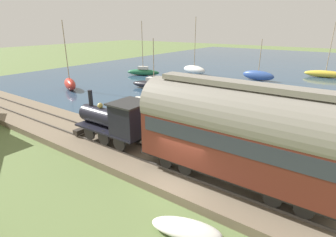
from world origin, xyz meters
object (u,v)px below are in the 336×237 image
at_px(steam_locomotive, 117,119).
at_px(passenger_coach, 235,130).
at_px(rowboat_far_out, 249,145).
at_px(rowboat_near_shore, 142,99).
at_px(sailboat_black, 154,85).
at_px(sailboat_white, 194,70).
at_px(sailboat_green, 143,72).
at_px(sailboat_gray, 334,123).
at_px(sailboat_blue, 258,75).
at_px(sailboat_red, 70,84).
at_px(beached_dinghy, 186,229).
at_px(sailboat_yellow, 325,74).

bearing_deg(steam_locomotive, passenger_coach, -90.00).
height_order(rowboat_far_out, rowboat_near_shore, rowboat_far_out).
distance_m(passenger_coach, rowboat_near_shore, 17.18).
xyz_separation_m(steam_locomotive, rowboat_near_shore, (9.58, 6.33, -1.91)).
xyz_separation_m(sailboat_black, rowboat_far_out, (-9.75, -15.67, -0.32)).
bearing_deg(passenger_coach, rowboat_far_out, 9.82).
height_order(sailboat_white, sailboat_green, sailboat_white).
bearing_deg(rowboat_far_out, passenger_coach, -118.96).
xyz_separation_m(sailboat_gray, sailboat_green, (9.77, 27.32, -0.11)).
bearing_deg(sailboat_blue, sailboat_red, 144.49).
xyz_separation_m(sailboat_gray, rowboat_near_shore, (-2.13, 17.28, -0.45)).
xyz_separation_m(sailboat_red, beached_dinghy, (-12.11, -24.60, -0.54)).
xyz_separation_m(sailboat_black, sailboat_green, (6.54, 7.43, 0.02)).
height_order(sailboat_blue, rowboat_far_out, sailboat_blue).
xyz_separation_m(sailboat_gray, sailboat_yellow, (24.73, 3.17, -0.12)).
bearing_deg(sailboat_green, rowboat_far_out, -147.70).
xyz_separation_m(passenger_coach, sailboat_green, (21.48, 24.00, -2.62)).
bearing_deg(sailboat_yellow, sailboat_red, 130.64).
height_order(steam_locomotive, rowboat_near_shore, steam_locomotive).
relative_size(sailboat_black, sailboat_red, 0.79).
distance_m(passenger_coach, sailboat_black, 22.47).
distance_m(sailboat_black, rowboat_far_out, 18.46).
bearing_deg(rowboat_far_out, steam_locomotive, 178.94).
height_order(steam_locomotive, rowboat_far_out, steam_locomotive).
xyz_separation_m(steam_locomotive, sailboat_black, (14.95, 8.95, -1.59)).
height_order(sailboat_yellow, beached_dinghy, sailboat_yellow).
bearing_deg(steam_locomotive, rowboat_near_shore, 33.47).
height_order(steam_locomotive, sailboat_yellow, sailboat_yellow).
bearing_deg(beached_dinghy, steam_locomotive, 64.02).
relative_size(sailboat_yellow, rowboat_far_out, 3.60).
xyz_separation_m(sailboat_gray, rowboat_far_out, (-6.51, 4.22, -0.45)).
bearing_deg(beached_dinghy, sailboat_yellow, -0.63).
distance_m(rowboat_near_shore, beached_dinghy, 18.97).
xyz_separation_m(sailboat_white, sailboat_green, (-5.84, 6.08, -0.15)).
height_order(sailboat_black, sailboat_red, sailboat_red).
distance_m(steam_locomotive, rowboat_near_shore, 11.64).
relative_size(sailboat_red, beached_dinghy, 2.74).
relative_size(steam_locomotive, passenger_coach, 0.59).
height_order(passenger_coach, beached_dinghy, passenger_coach).
bearing_deg(passenger_coach, sailboat_red, 71.07).
bearing_deg(sailboat_gray, sailboat_yellow, 9.77).
bearing_deg(sailboat_black, rowboat_near_shore, -162.92).
height_order(sailboat_gray, beached_dinghy, sailboat_gray).
distance_m(sailboat_blue, sailboat_red, 26.19).
distance_m(sailboat_white, rowboat_far_out, 27.92).
xyz_separation_m(steam_locomotive, sailboat_blue, (28.25, 0.03, -1.43)).
relative_size(sailboat_white, rowboat_near_shore, 3.58).
distance_m(sailboat_blue, sailboat_green, 17.70).
bearing_deg(sailboat_red, sailboat_blue, -16.45).
distance_m(sailboat_black, sailboat_yellow, 27.23).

